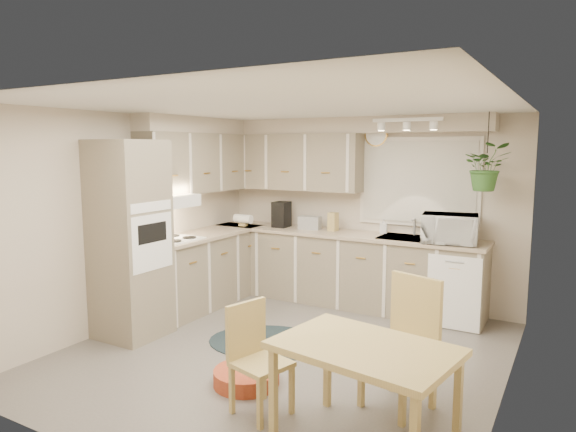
% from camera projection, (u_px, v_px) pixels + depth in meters
% --- Properties ---
extents(floor, '(4.20, 4.20, 0.00)m').
position_uv_depth(floor, '(284.00, 353.00, 5.07)').
color(floor, '#6A645D').
rests_on(floor, ground).
extents(ceiling, '(4.20, 4.20, 0.00)m').
position_uv_depth(ceiling, '(284.00, 106.00, 4.76)').
color(ceiling, silver).
rests_on(ceiling, wall_back).
extents(wall_back, '(4.00, 0.04, 2.40)m').
position_uv_depth(wall_back, '(364.00, 211.00, 6.72)').
color(wall_back, beige).
rests_on(wall_back, floor).
extents(wall_front, '(4.00, 0.04, 2.40)m').
position_uv_depth(wall_front, '(110.00, 283.00, 3.11)').
color(wall_front, beige).
rests_on(wall_front, floor).
extents(wall_left, '(0.04, 4.20, 2.40)m').
position_uv_depth(wall_left, '(134.00, 219.00, 5.90)').
color(wall_left, beige).
rests_on(wall_left, floor).
extents(wall_right, '(0.04, 4.20, 2.40)m').
position_uv_depth(wall_right, '(509.00, 255.00, 3.93)').
color(wall_right, beige).
rests_on(wall_right, floor).
extents(base_cab_left, '(0.60, 1.85, 0.90)m').
position_uv_depth(base_cab_left, '(204.00, 270.00, 6.60)').
color(base_cab_left, gray).
rests_on(base_cab_left, floor).
extents(base_cab_back, '(3.60, 0.60, 0.90)m').
position_uv_depth(base_cab_back, '(340.00, 269.00, 6.66)').
color(base_cab_back, gray).
rests_on(base_cab_back, floor).
extents(counter_left, '(0.64, 1.89, 0.04)m').
position_uv_depth(counter_left, '(204.00, 234.00, 6.54)').
color(counter_left, tan).
rests_on(counter_left, base_cab_left).
extents(counter_back, '(3.64, 0.64, 0.04)m').
position_uv_depth(counter_back, '(340.00, 234.00, 6.59)').
color(counter_back, tan).
rests_on(counter_back, base_cab_back).
extents(oven_stack, '(0.65, 0.65, 2.10)m').
position_uv_depth(oven_stack, '(130.00, 240.00, 5.44)').
color(oven_stack, gray).
rests_on(oven_stack, floor).
extents(wall_oven_face, '(0.02, 0.56, 0.58)m').
position_uv_depth(wall_oven_face, '(152.00, 242.00, 5.28)').
color(wall_oven_face, white).
rests_on(wall_oven_face, oven_stack).
extents(upper_cab_left, '(0.35, 2.00, 0.75)m').
position_uv_depth(upper_cab_left, '(200.00, 163.00, 6.59)').
color(upper_cab_left, gray).
rests_on(upper_cab_left, wall_left).
extents(upper_cab_back, '(2.00, 0.35, 0.75)m').
position_uv_depth(upper_cab_back, '(292.00, 162.00, 6.98)').
color(upper_cab_back, gray).
rests_on(upper_cab_back, wall_back).
extents(soffit_left, '(0.30, 2.00, 0.20)m').
position_uv_depth(soffit_left, '(198.00, 125.00, 6.54)').
color(soffit_left, beige).
rests_on(soffit_left, wall_left).
extents(soffit_back, '(3.60, 0.30, 0.20)m').
position_uv_depth(soffit_back, '(347.00, 125.00, 6.55)').
color(soffit_back, beige).
rests_on(soffit_back, wall_back).
extents(cooktop, '(0.52, 0.58, 0.02)m').
position_uv_depth(cooktop, '(174.00, 240.00, 6.03)').
color(cooktop, white).
rests_on(cooktop, counter_left).
extents(range_hood, '(0.40, 0.60, 0.14)m').
position_uv_depth(range_hood, '(171.00, 201.00, 5.98)').
color(range_hood, white).
rests_on(range_hood, upper_cab_left).
extents(window_blinds, '(1.40, 0.02, 1.00)m').
position_uv_depth(window_blinds, '(418.00, 182.00, 6.30)').
color(window_blinds, silver).
rests_on(window_blinds, wall_back).
extents(window_frame, '(1.50, 0.02, 1.10)m').
position_uv_depth(window_frame, '(418.00, 182.00, 6.31)').
color(window_frame, beige).
rests_on(window_frame, wall_back).
extents(sink, '(0.70, 0.48, 0.10)m').
position_uv_depth(sink, '(410.00, 241.00, 6.16)').
color(sink, '#ABAFB3').
rests_on(sink, counter_back).
extents(dishwasher_front, '(0.58, 0.02, 0.83)m').
position_uv_depth(dishwasher_front, '(453.00, 293.00, 5.66)').
color(dishwasher_front, white).
rests_on(dishwasher_front, base_cab_back).
extents(track_light_bar, '(0.80, 0.04, 0.04)m').
position_uv_depth(track_light_bar, '(407.00, 120.00, 5.76)').
color(track_light_bar, white).
rests_on(track_light_bar, ceiling).
extents(wall_clock, '(0.30, 0.03, 0.30)m').
position_uv_depth(wall_clock, '(376.00, 135.00, 6.50)').
color(wall_clock, gold).
rests_on(wall_clock, wall_back).
extents(dining_table, '(1.26, 0.94, 0.73)m').
position_uv_depth(dining_table, '(364.00, 397.00, 3.42)').
color(dining_table, tan).
rests_on(dining_table, floor).
extents(chair_left, '(0.49, 0.49, 0.84)m').
position_uv_depth(chair_left, '(262.00, 361.00, 3.87)').
color(chair_left, tan).
rests_on(chair_left, floor).
extents(chair_back, '(0.61, 0.61, 1.02)m').
position_uv_depth(chair_back, '(398.00, 345.00, 3.95)').
color(chair_back, tan).
rests_on(chair_back, floor).
extents(braided_rug, '(1.52, 1.31, 0.01)m').
position_uv_depth(braided_rug, '(269.00, 342.00, 5.36)').
color(braided_rug, black).
rests_on(braided_rug, floor).
extents(pet_bed, '(0.75, 0.75, 0.13)m').
position_uv_depth(pet_bed, '(246.00, 377.00, 4.40)').
color(pet_bed, '#A84821').
rests_on(pet_bed, floor).
extents(microwave, '(0.65, 0.43, 0.41)m').
position_uv_depth(microwave, '(450.00, 225.00, 5.81)').
color(microwave, white).
rests_on(microwave, counter_back).
extents(soap_bottle, '(0.13, 0.21, 0.09)m').
position_uv_depth(soap_bottle, '(383.00, 230.00, 6.47)').
color(soap_bottle, white).
rests_on(soap_bottle, counter_back).
extents(hanging_plant, '(0.60, 0.64, 0.41)m').
position_uv_depth(hanging_plant, '(486.00, 172.00, 5.55)').
color(hanging_plant, '#336428').
rests_on(hanging_plant, ceiling).
extents(coffee_maker, '(0.21, 0.25, 0.35)m').
position_uv_depth(coffee_maker, '(281.00, 214.00, 7.01)').
color(coffee_maker, black).
rests_on(coffee_maker, counter_back).
extents(toaster, '(0.31, 0.20, 0.17)m').
position_uv_depth(toaster, '(310.00, 223.00, 6.83)').
color(toaster, '#ABAFB3').
rests_on(toaster, counter_back).
extents(knife_block, '(0.12, 0.12, 0.24)m').
position_uv_depth(knife_block, '(333.00, 222.00, 6.69)').
color(knife_block, tan).
rests_on(knife_block, counter_back).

